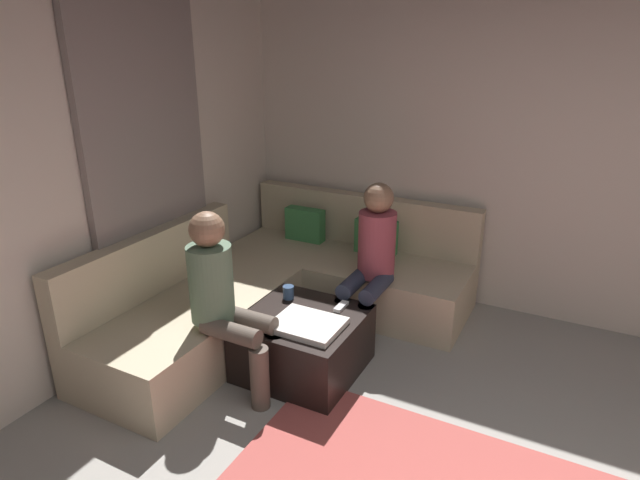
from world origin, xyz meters
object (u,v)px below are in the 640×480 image
at_px(game_remote, 341,306).
at_px(person_on_couch_side, 224,297).
at_px(sectional_couch, 285,287).
at_px(coffee_mug, 288,292).
at_px(ottoman, 303,343).
at_px(person_on_couch_back, 371,258).

distance_m(game_remote, person_on_couch_side, 0.83).
height_order(sectional_couch, coffee_mug, sectional_couch).
bearing_deg(coffee_mug, sectional_couch, 124.54).
bearing_deg(game_remote, ottoman, -129.29).
relative_size(game_remote, person_on_couch_side, 0.12).
bearing_deg(person_on_couch_side, person_on_couch_back, 150.57).
xyz_separation_m(ottoman, person_on_couch_side, (-0.34, -0.39, 0.45)).
bearing_deg(person_on_couch_side, game_remote, 139.23).
relative_size(sectional_couch, ottoman, 3.36).
relative_size(ottoman, person_on_couch_back, 0.63).
xyz_separation_m(coffee_mug, person_on_couch_back, (0.45, 0.45, 0.19)).
distance_m(ottoman, game_remote, 0.36).
relative_size(game_remote, person_on_couch_back, 0.12).
distance_m(sectional_couch, person_on_couch_back, 0.82).
distance_m(sectional_couch, person_on_couch_side, 1.04).
bearing_deg(game_remote, sectional_couch, 152.18).
relative_size(coffee_mug, person_on_couch_back, 0.08).
xyz_separation_m(sectional_couch, game_remote, (0.67, -0.35, 0.15)).
bearing_deg(coffee_mug, game_remote, 5.71).
relative_size(sectional_couch, person_on_couch_back, 2.12).
distance_m(sectional_couch, game_remote, 0.77).
bearing_deg(coffee_mug, person_on_couch_side, -102.30).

